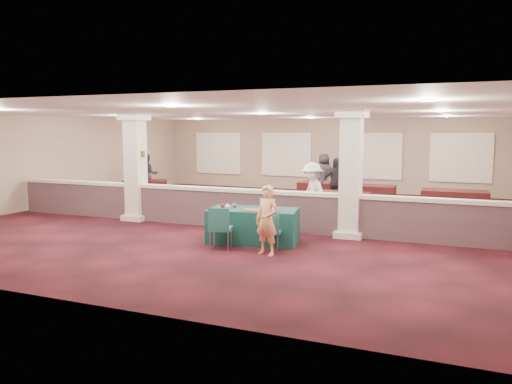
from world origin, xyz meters
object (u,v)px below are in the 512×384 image
at_px(conf_chair_side, 220,225).
at_px(far_table_back_center, 323,192).
at_px(far_table_back_left, 145,188).
at_px(attendee_a, 148,175).
at_px(far_table_front_right, 454,203).
at_px(attendee_d, 324,173).
at_px(far_table_front_left, 171,202).
at_px(attendee_c, 336,183).
at_px(far_table_front_center, 337,204).
at_px(woman, 267,220).
at_px(far_table_back_right, 366,196).
at_px(near_table, 253,226).
at_px(attendee_b, 312,193).
at_px(conf_chair_main, 271,229).

bearing_deg(conf_chair_side, far_table_back_center, 73.42).
xyz_separation_m(far_table_back_left, attendee_a, (0.00, 0.21, 0.54)).
relative_size(far_table_front_right, attendee_d, 1.17).
bearing_deg(far_table_front_left, attendee_c, 30.42).
bearing_deg(far_table_back_center, far_table_front_center, -67.73).
height_order(woman, far_table_front_center, woman).
xyz_separation_m(far_table_back_left, far_table_back_right, (9.00, 0.47, 0.06)).
bearing_deg(woman, near_table, 140.96).
bearing_deg(attendee_b, attendee_d, 147.67).
height_order(conf_chair_main, attendee_c, attendee_c).
bearing_deg(far_table_front_left, near_table, -37.03).
relative_size(far_table_front_center, far_table_back_left, 1.16).
distance_m(near_table, far_table_front_right, 7.43).
distance_m(conf_chair_main, far_table_front_right, 7.60).
relative_size(conf_chair_main, woman, 0.55).
bearing_deg(attendee_a, attendee_d, -9.83).
relative_size(far_table_front_center, attendee_a, 1.10).
height_order(near_table, far_table_front_center, near_table).
height_order(far_table_front_center, far_table_back_center, far_table_front_center).
xyz_separation_m(woman, attendee_a, (-8.23, 7.43, 0.11)).
bearing_deg(attendee_d, attendee_b, 129.58).
bearing_deg(far_table_front_right, attendee_d, 142.97).
distance_m(far_table_front_center, far_table_front_right, 3.77).
relative_size(far_table_back_center, attendee_d, 1.08).
bearing_deg(attendee_c, far_table_back_left, 146.23).
bearing_deg(attendee_c, far_table_front_center, -108.47).
distance_m(conf_chair_main, far_table_front_left, 6.43).
relative_size(woman, far_table_front_left, 0.96).
bearing_deg(woman, attendee_b, 106.79).
bearing_deg(attendee_b, conf_chair_main, -42.76).
bearing_deg(far_table_front_right, far_table_front_center, -154.17).
bearing_deg(far_table_back_right, far_table_front_center, -102.08).
xyz_separation_m(near_table, far_table_back_left, (-7.47, 6.20, -0.07)).
height_order(far_table_front_center, attendee_a, attendee_a).
distance_m(woman, attendee_d, 11.15).
height_order(attendee_c, attendee_d, attendee_c).
bearing_deg(conf_chair_main, attendee_d, 88.45).
bearing_deg(attendee_c, attendee_d, 77.08).
relative_size(far_table_front_right, far_table_back_left, 1.20).
distance_m(far_table_front_left, attendee_a, 4.43).
bearing_deg(far_table_front_left, far_table_back_center, 44.65).
bearing_deg(conf_chair_main, conf_chair_side, -170.02).
height_order(far_table_front_right, attendee_c, attendee_c).
distance_m(conf_chair_main, conf_chair_side, 1.15).
height_order(far_table_back_left, far_table_back_center, far_table_back_center).
bearing_deg(far_table_back_right, woman, -95.74).
bearing_deg(far_table_front_right, attendee_c, 176.99).
distance_m(far_table_front_right, attendee_a, 11.91).
bearing_deg(attendee_d, far_table_front_left, 90.11).
xyz_separation_m(far_table_back_left, far_table_back_center, (7.24, 1.20, 0.04)).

